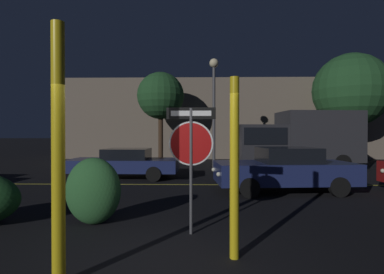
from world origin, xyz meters
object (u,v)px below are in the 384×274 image
object	(u,v)px
passing_car_2	(284,169)
delivery_truck	(296,139)
hedge_bush_1	(93,191)
passing_car_1	(125,163)
yellow_pole_left	(58,154)
yellow_pole_right	(234,168)
street_lamp	(214,92)
stop_sign	(191,144)
tree_1	(161,96)
tree_0	(351,91)

from	to	relation	value
passing_car_2	delivery_truck	xyz separation A→B (m)	(2.51, 6.50, 0.91)
hedge_bush_1	passing_car_1	size ratio (longest dim) A/B	0.29
yellow_pole_left	yellow_pole_right	bearing A→B (deg)	20.26
passing_car_1	street_lamp	size ratio (longest dim) A/B	0.79
delivery_truck	stop_sign	bearing A→B (deg)	148.29
hedge_bush_1	street_lamp	bearing A→B (deg)	73.26
delivery_truck	tree_1	world-z (taller)	tree_1
yellow_pole_right	delivery_truck	xyz separation A→B (m)	(4.78, 11.81, 0.26)
street_lamp	passing_car_2	bearing A→B (deg)	-73.14
yellow_pole_left	street_lamp	distance (m)	13.16
passing_car_2	tree_1	bearing A→B (deg)	23.60
tree_1	street_lamp	bearing A→B (deg)	-46.57
hedge_bush_1	tree_1	distance (m)	14.18
yellow_pole_left	passing_car_1	bearing A→B (deg)	98.88
yellow_pole_right	street_lamp	bearing A→B (deg)	88.53
delivery_truck	tree_1	xyz separation A→B (m)	(-7.84, 3.54, 2.78)
yellow_pole_left	delivery_truck	world-z (taller)	yellow_pole_left
passing_car_2	street_lamp	xyz separation A→B (m)	(-1.97, 6.49, 3.43)
tree_0	tree_1	bearing A→B (deg)	-176.98
passing_car_2	street_lamp	world-z (taller)	street_lamp
delivery_truck	tree_0	size ratio (longest dim) A/B	0.91
passing_car_1	stop_sign	bearing A→B (deg)	-155.93
passing_car_1	tree_0	xyz separation A→B (m)	(13.51, 7.87, 4.19)
hedge_bush_1	tree_0	world-z (taller)	tree_0
hedge_bush_1	street_lamp	xyz separation A→B (m)	(3.05, 10.13, 3.47)
hedge_bush_1	yellow_pole_left	bearing A→B (deg)	-79.84
stop_sign	tree_0	xyz separation A→B (m)	(10.49, 14.94, 3.14)
tree_1	stop_sign	bearing A→B (deg)	-80.55
stop_sign	yellow_pole_left	xyz separation A→B (m)	(-1.61, -1.94, -0.06)
delivery_truck	tree_0	bearing A→B (deg)	-54.72
yellow_pole_right	tree_1	xyz separation A→B (m)	(-3.06, 15.35, 3.04)
passing_car_2	street_lamp	distance (m)	7.60
passing_car_2	yellow_pole_left	bearing A→B (deg)	139.11
tree_0	tree_1	size ratio (longest dim) A/B	1.22
delivery_truck	tree_1	bearing A→B (deg)	60.96
yellow_pole_right	hedge_bush_1	distance (m)	3.28
hedge_bush_1	tree_1	size ratio (longest dim) A/B	0.23
street_lamp	tree_0	xyz separation A→B (m)	(9.51, 4.23, 0.68)
street_lamp	tree_1	world-z (taller)	same
passing_car_1	street_lamp	xyz separation A→B (m)	(4.01, 3.64, 3.51)
street_lamp	tree_1	xyz separation A→B (m)	(-3.36, 3.55, 0.25)
hedge_bush_1	passing_car_1	distance (m)	6.57
street_lamp	tree_1	size ratio (longest dim) A/B	1.00
tree_1	yellow_pole_right	bearing A→B (deg)	-78.73
hedge_bush_1	passing_car_2	bearing A→B (deg)	35.99
hedge_bush_1	street_lamp	world-z (taller)	street_lamp
passing_car_2	tree_0	size ratio (longest dim) A/B	0.63
stop_sign	delivery_truck	world-z (taller)	delivery_truck
passing_car_2	passing_car_1	bearing A→B (deg)	60.10
yellow_pole_right	street_lamp	distance (m)	12.13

